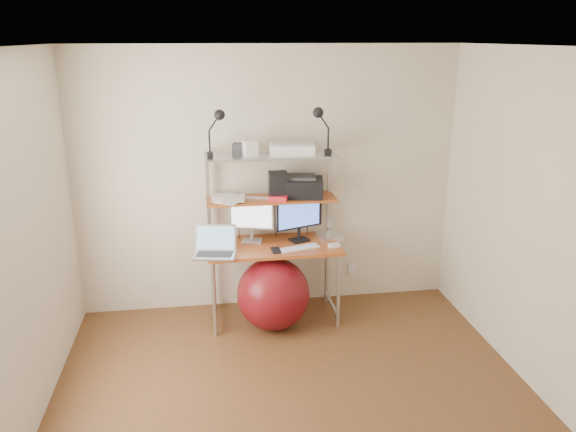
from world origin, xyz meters
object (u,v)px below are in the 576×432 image
object	(u,v)px
monitor_silver	(251,216)
monitor_black	(299,216)
laptop	(215,248)
exercise_ball	(273,294)
printer	(300,187)

from	to	relation	value
monitor_silver	monitor_black	world-z (taller)	monitor_black
laptop	monitor_black	bearing A→B (deg)	27.27
monitor_black	exercise_ball	size ratio (longest dim) A/B	0.72
printer	exercise_ball	world-z (taller)	printer
monitor_silver	exercise_ball	distance (m)	0.74
printer	exercise_ball	distance (m)	1.01
monitor_silver	exercise_ball	size ratio (longest dim) A/B	0.69
laptop	printer	world-z (taller)	printer
monitor_silver	monitor_black	xyz separation A→B (m)	(0.44, -0.04, -0.01)
exercise_ball	monitor_silver	bearing A→B (deg)	117.89
monitor_black	laptop	distance (m)	0.84
monitor_silver	printer	world-z (taller)	printer
exercise_ball	printer	bearing A→B (deg)	46.83
laptop	printer	bearing A→B (deg)	30.10
printer	laptop	bearing A→B (deg)	-150.64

